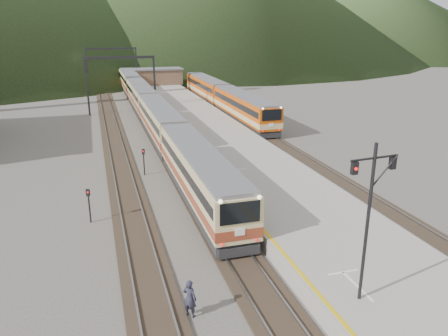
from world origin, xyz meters
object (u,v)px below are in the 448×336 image
object	(u,v)px
main_train	(149,108)
worker	(190,298)
signal_mast	(369,208)
second_train	(223,97)

from	to	relation	value
main_train	worker	world-z (taller)	main_train
main_train	signal_mast	distance (m)	42.91
main_train	worker	distance (m)	40.59
main_train	second_train	size ratio (longest dim) A/B	1.96
main_train	second_train	bearing A→B (deg)	25.45
worker	second_train	bearing A→B (deg)	-65.94
main_train	signal_mast	size ratio (longest dim) A/B	10.70
second_train	worker	xyz separation A→B (m)	(-15.03, -45.90, -1.02)
signal_mast	second_train	bearing A→B (deg)	80.39
main_train	signal_mast	world-z (taller)	signal_mast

